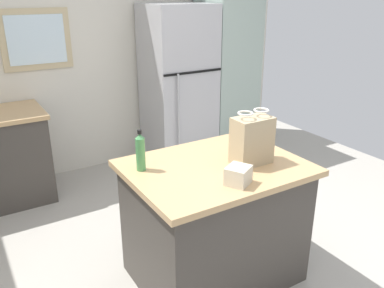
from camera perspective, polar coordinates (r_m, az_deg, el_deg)
ground at (r=3.11m, az=3.93°, el=-18.21°), size 5.90×5.90×0.00m
back_wall at (r=4.66m, az=-13.83°, el=12.82°), size 4.86×0.13×2.68m
kitchen_island at (r=2.88m, az=3.18°, el=-10.96°), size 1.16×0.90×0.88m
refrigerator at (r=4.71m, az=-1.94°, el=8.18°), size 0.73×0.69×1.83m
tall_cabinet at (r=5.03m, az=4.97°, el=11.33°), size 0.60×0.62×2.24m
shopping_bag at (r=2.67m, az=8.50°, el=0.56°), size 0.26×0.16×0.36m
small_box at (r=2.41m, az=6.58°, el=-4.45°), size 0.18×0.18×0.11m
bottle at (r=2.57m, az=-7.33°, el=-1.14°), size 0.06×0.06×0.27m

